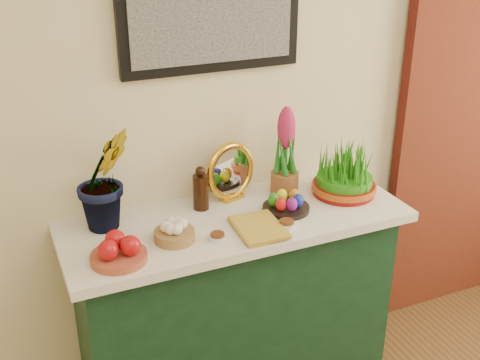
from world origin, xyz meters
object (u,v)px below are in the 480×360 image
hyacinth_green (103,163)px  book (238,231)px  sideboard (235,310)px  mirror (231,172)px  wheatgrass_sabzeh (345,173)px

hyacinth_green → book: (0.43, -0.27, -0.25)m
sideboard → mirror: size_ratio=5.09×
mirror → book: size_ratio=1.10×
hyacinth_green → mirror: 0.55m
sideboard → mirror: bearing=73.0°
sideboard → wheatgrass_sabzeh: wheatgrass_sabzeh is taller
book → wheatgrass_sabzeh: (0.57, 0.15, 0.08)m
hyacinth_green → wheatgrass_sabzeh: bearing=-20.1°
sideboard → hyacinth_green: bearing=166.1°
sideboard → hyacinth_green: hyacinth_green is taller
sideboard → wheatgrass_sabzeh: bearing=0.2°
book → sideboard: bearing=73.2°
hyacinth_green → mirror: hyacinth_green is taller
mirror → sideboard: bearing=-107.0°
hyacinth_green → book: bearing=-45.1°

